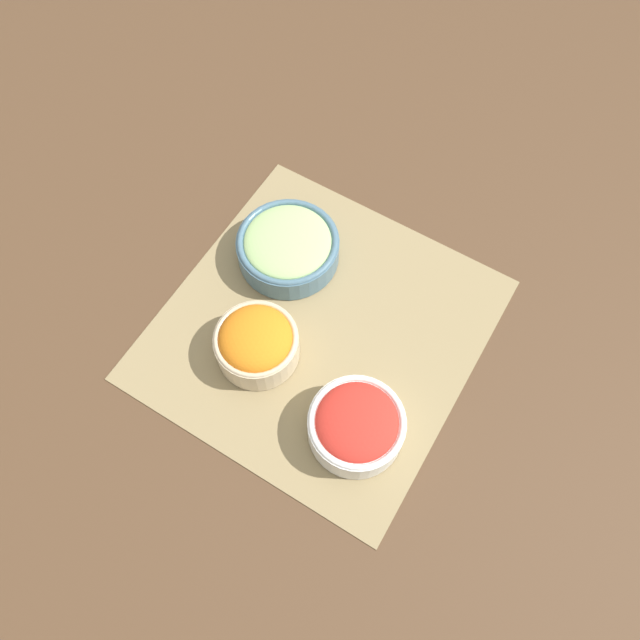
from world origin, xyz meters
The scene contains 5 objects.
ground_plane centered at (0.00, 0.00, 0.00)m, with size 3.00×3.00×0.00m, color #513823.
placemat centered at (0.00, 0.00, 0.00)m, with size 0.49×0.47×0.00m.
carrot_bowl centered at (0.08, -0.06, 0.04)m, with size 0.13×0.13×0.08m.
tomato_bowl centered at (0.12, 0.13, 0.04)m, with size 0.14×0.14×0.07m.
cucumber_bowl centered at (-0.09, -0.11, 0.04)m, with size 0.17×0.17×0.06m.
Camera 1 is at (0.36, 0.22, 0.90)m, focal length 35.00 mm.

